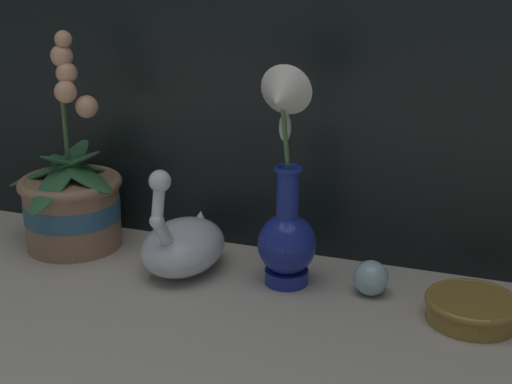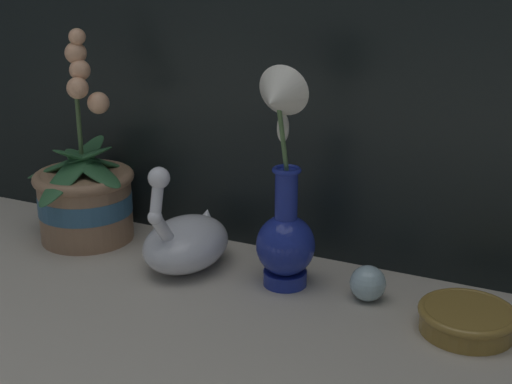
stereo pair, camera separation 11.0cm
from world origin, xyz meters
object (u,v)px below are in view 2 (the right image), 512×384
(blue_vase, at_px, (284,212))
(amber_dish, at_px, (467,318))
(swan_figurine, at_px, (187,240))
(glass_sphere, at_px, (368,283))
(orchid_potted_plant, at_px, (85,194))

(blue_vase, relative_size, amber_dish, 2.58)
(swan_figurine, height_order, glass_sphere, swan_figurine)
(orchid_potted_plant, relative_size, swan_figurine, 1.87)
(swan_figurine, relative_size, blue_vase, 0.58)
(glass_sphere, height_order, amber_dish, glass_sphere)
(swan_figurine, relative_size, glass_sphere, 3.69)
(blue_vase, distance_m, amber_dish, 0.30)
(blue_vase, bearing_deg, orchid_potted_plant, 176.29)
(orchid_potted_plant, bearing_deg, swan_figurine, -6.74)
(swan_figurine, xyz_separation_m, blue_vase, (0.17, 0.00, 0.08))
(orchid_potted_plant, relative_size, blue_vase, 1.08)
(glass_sphere, relative_size, amber_dish, 0.40)
(orchid_potted_plant, relative_size, glass_sphere, 6.92)
(orchid_potted_plant, bearing_deg, glass_sphere, -1.34)
(orchid_potted_plant, height_order, swan_figurine, orchid_potted_plant)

